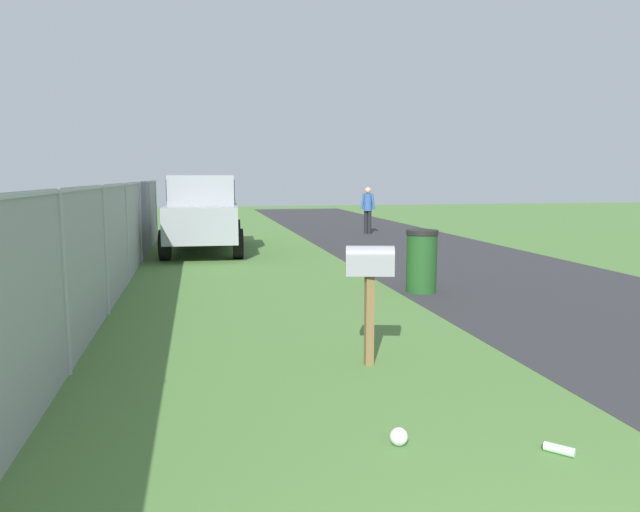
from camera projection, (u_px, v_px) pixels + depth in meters
mailbox at (370, 270)px, 6.27m from camera, size 0.32×0.55×1.32m
pickup_truck at (203, 212)px, 15.83m from camera, size 4.89×2.24×2.09m
trash_bin at (422, 261)px, 10.38m from camera, size 0.57×0.57×1.12m
pedestrian at (368, 207)px, 21.00m from camera, size 0.35×0.48×1.68m
fence_section at (117, 236)px, 9.95m from camera, size 19.31×0.07×1.94m
litter_bottle_midfield_a at (559, 449)px, 4.34m from camera, size 0.21×0.20×0.07m
litter_bag_far_scatter at (399, 437)px, 4.47m from camera, size 0.14×0.14×0.14m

